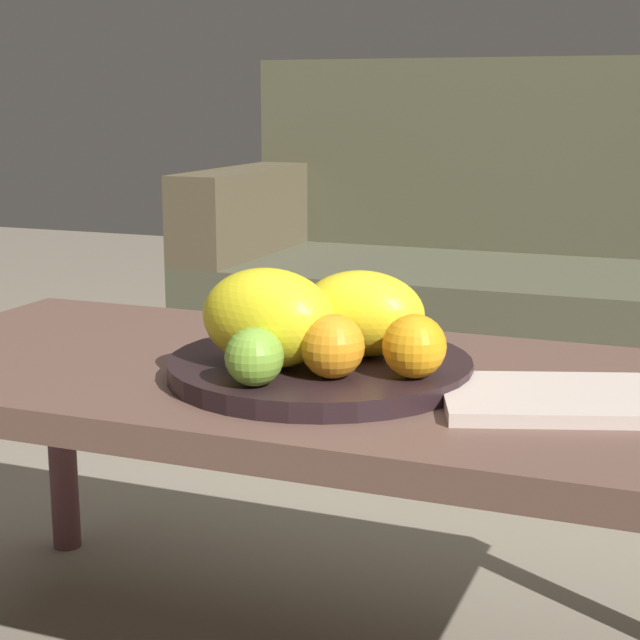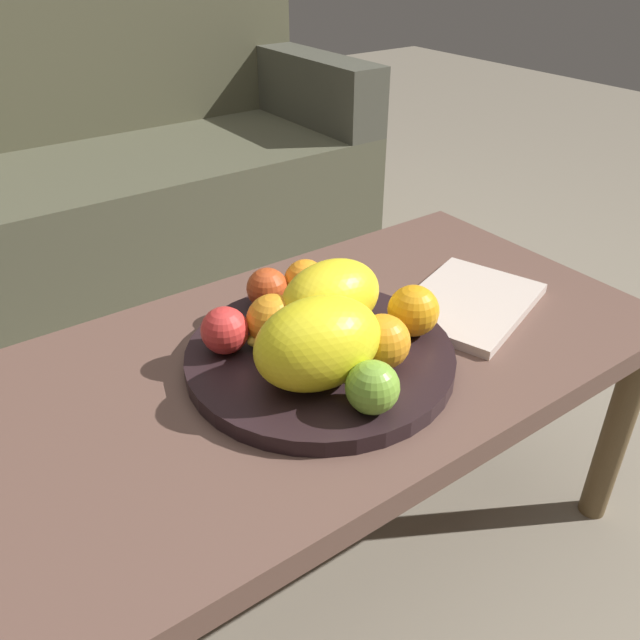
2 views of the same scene
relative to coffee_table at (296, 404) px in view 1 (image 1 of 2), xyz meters
name	(u,v)px [view 1 (image 1 of 2)]	position (x,y,z in m)	size (l,w,h in m)	color
coffee_table	(296,404)	(0.00, 0.00, 0.00)	(1.20, 0.57, 0.45)	brown
couch	(550,303)	(0.13, 1.31, -0.10)	(1.70, 0.70, 0.90)	#4A4936
fruit_bowl	(320,368)	(0.05, -0.03, 0.06)	(0.39, 0.39, 0.03)	black
melon_large_front	(362,313)	(0.09, 0.01, 0.13)	(0.16, 0.11, 0.11)	yellow
melon_smaller_beside	(267,318)	(0.00, -0.09, 0.14)	(0.18, 0.12, 0.12)	yellow
orange_front	(333,346)	(0.09, -0.11, 0.11)	(0.08, 0.08, 0.08)	orange
orange_left	(302,318)	(0.00, 0.02, 0.11)	(0.08, 0.08, 0.08)	orange
orange_right	(398,316)	(0.11, 0.10, 0.11)	(0.07, 0.07, 0.07)	orange
orange_back	(414,346)	(0.18, -0.07, 0.11)	(0.08, 0.08, 0.08)	orange
apple_front	(266,314)	(-0.07, 0.05, 0.11)	(0.07, 0.07, 0.07)	red
apple_left	(360,311)	(0.05, 0.12, 0.11)	(0.07, 0.07, 0.07)	#BD451C
apple_right	(254,357)	(0.02, -0.17, 0.11)	(0.07, 0.07, 0.07)	#74A633
banana_bunch	(315,332)	(0.03, 0.00, 0.10)	(0.16, 0.09, 0.06)	gold
magazine	(550,398)	(0.34, -0.04, 0.06)	(0.25, 0.18, 0.02)	beige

